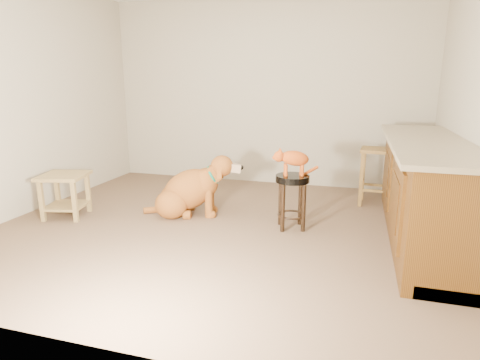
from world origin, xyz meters
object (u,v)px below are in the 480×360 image
(side_table, at_px, (65,189))
(padded_stool, at_px, (292,191))
(wood_stool, at_px, (375,176))
(tabby_kitten, at_px, (292,159))
(golden_retriever, at_px, (189,191))

(side_table, bearing_deg, padded_stool, 7.81)
(wood_stool, bearing_deg, tabby_kitten, -127.51)
(side_table, xyz_separation_m, tabby_kitten, (2.43, 0.33, 0.40))
(wood_stool, height_order, tabby_kitten, tabby_kitten)
(golden_retriever, bearing_deg, wood_stool, 11.69)
(side_table, relative_size, tabby_kitten, 1.27)
(wood_stool, bearing_deg, golden_retriever, -153.73)
(padded_stool, relative_size, side_table, 0.99)
(wood_stool, distance_m, tabby_kitten, 1.43)
(tabby_kitten, bearing_deg, golden_retriever, 157.17)
(wood_stool, relative_size, tabby_kitten, 1.56)
(wood_stool, xyz_separation_m, golden_retriever, (-1.99, -0.98, -0.09))
(side_table, bearing_deg, tabby_kitten, 7.79)
(wood_stool, relative_size, golden_retriever, 0.61)
(wood_stool, distance_m, side_table, 3.57)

